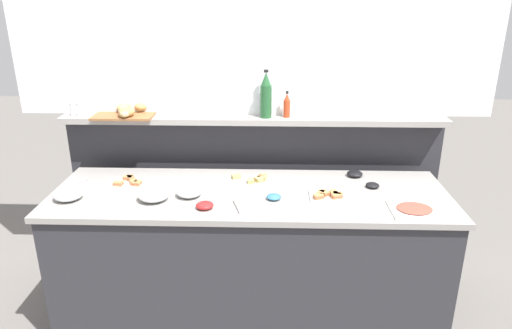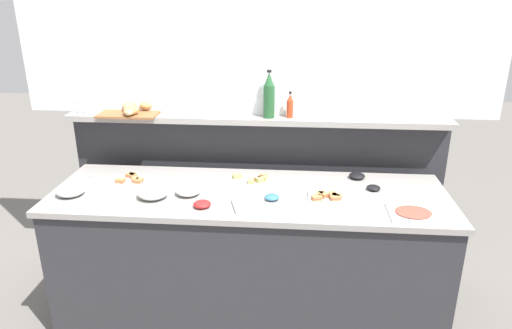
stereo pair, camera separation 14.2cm
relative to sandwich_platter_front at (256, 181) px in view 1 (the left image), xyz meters
The scene contains 22 objects.
ground_plane 1.01m from the sandwich_platter_front, 93.66° to the left, with size 12.00×12.00×0.00m, color slate.
buffet_counter 0.48m from the sandwich_platter_front, 101.30° to the right, with size 2.38×0.76×0.89m.
back_ledge_unit 0.48m from the sandwich_platter_front, 94.06° to the left, with size 2.60×0.22×1.22m.
upper_wall_panel 1.10m from the sandwich_platter_front, 93.84° to the left, with size 3.20×0.08×1.38m, color white.
sandwich_platter_front is the anchor object (origin of this frame).
sandwich_platter_side 0.49m from the sandwich_platter_front, 24.34° to the right, with size 0.28×0.17×0.04m.
sandwich_platter_rear 0.77m from the sandwich_platter_front, behind, with size 0.33×0.17×0.04m.
cold_cuts_platter 0.96m from the sandwich_platter_front, 22.66° to the right, with size 0.26×0.24×0.02m.
glass_bowl_large 0.44m from the sandwich_platter_front, 150.60° to the right, with size 0.15×0.15×0.06m.
glass_bowl_medium 1.11m from the sandwich_platter_front, 165.35° to the right, with size 0.17×0.17×0.07m.
glass_bowl_small 0.64m from the sandwich_platter_front, 154.63° to the right, with size 0.18×0.18×0.07m.
condiment_bowl_red 0.46m from the sandwich_platter_front, 126.10° to the right, with size 0.10×0.10×0.03m, color red.
condiment_bowl_teal 0.65m from the sandwich_platter_front, 11.43° to the left, with size 0.10×0.10×0.04m, color black.
condiment_bowl_dark 0.72m from the sandwich_platter_front, ahead, with size 0.08×0.08×0.03m, color black.
condiment_bowl_cream 0.27m from the sandwich_platter_front, 64.97° to the right, with size 0.09×0.09×0.03m, color teal.
serving_tongs 1.10m from the sandwich_platter_front, behind, with size 0.08×0.19×0.01m.
napkin_stack 0.34m from the sandwich_platter_front, 92.14° to the right, with size 0.17×0.17×0.02m, color white.
wine_bottle_green 0.58m from the sandwich_platter_front, 80.24° to the left, with size 0.08×0.08×0.32m.
hot_sauce_bottle 0.56m from the sandwich_platter_front, 60.02° to the left, with size 0.04×0.04×0.18m.
salt_shaker 1.34m from the sandwich_platter_front, 165.03° to the left, with size 0.03×0.03×0.09m.
pepper_shaker 1.30m from the sandwich_platter_front, 164.51° to the left, with size 0.03×0.03×0.09m.
bread_basket 1.01m from the sandwich_platter_front, 158.51° to the left, with size 0.40×0.30×0.08m.
Camera 1 is at (0.12, -2.57, 2.03)m, focal length 32.88 mm.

